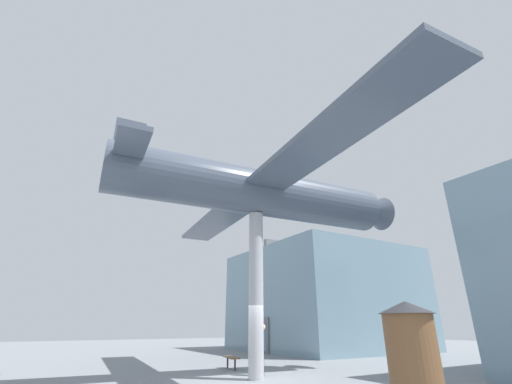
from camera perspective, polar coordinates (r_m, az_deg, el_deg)
The scene contains 7 objects.
ground_plane at distance 13.75m, azimuth 0.00°, elevation -28.86°, with size 80.00×80.00×0.00m, color gray.
glass_pavilion_left at distance 29.43m, azimuth 11.22°, elevation -17.20°, with size 11.99×11.79×8.02m.
support_pylon_central at distance 13.69m, azimuth 0.00°, elevation -16.02°, with size 0.57×0.57×6.14m.
suspended_airplane at distance 14.73m, azimuth 0.84°, elevation -0.11°, with size 18.60×13.66×3.02m.
visitor_person at distance 14.74m, azimuth 1.00°, elevation -24.06°, with size 0.45×0.36×1.87m.
plaza_bench at distance 16.86m, azimuth -4.14°, elevation -25.93°, with size 1.50×0.66×0.50m.
info_kiosk at distance 7.86m, azimuth 24.78°, elevation -24.25°, with size 1.10×1.10×2.26m.
Camera 1 is at (11.72, -6.97, 1.81)m, focal length 24.00 mm.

